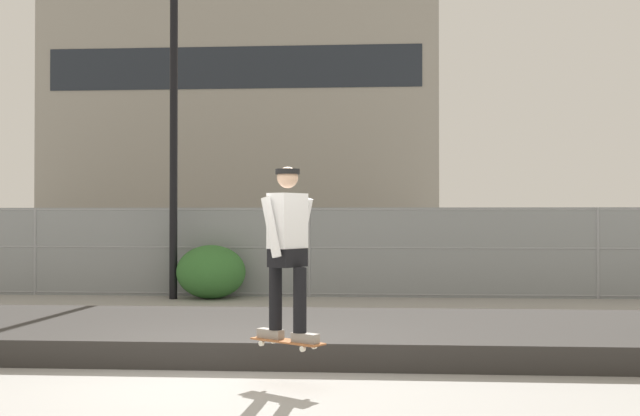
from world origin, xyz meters
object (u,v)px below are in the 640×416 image
at_px(skateboard, 287,342).
at_px(street_lamp, 174,88).
at_px(skater, 288,242).
at_px(parked_car_near, 144,249).
at_px(shrub_left, 211,272).

height_order(skateboard, street_lamp, street_lamp).
bearing_deg(skater, parked_car_near, 113.45).
distance_m(skater, parked_car_near, 12.56).
distance_m(parked_car_near, shrub_left, 4.63).
xyz_separation_m(parked_car_near, shrub_left, (2.57, -3.84, -0.29)).
distance_m(skateboard, street_lamp, 9.05).
height_order(skater, street_lamp, street_lamp).
xyz_separation_m(skater, parked_car_near, (-4.99, 11.51, -0.57)).
bearing_deg(parked_car_near, street_lamp, -65.16).
height_order(skateboard, parked_car_near, parked_car_near).
xyz_separation_m(skateboard, skater, (0.00, -0.00, 0.97)).
relative_size(street_lamp, parked_car_near, 1.52).
bearing_deg(skateboard, shrub_left, 107.52).
height_order(skateboard, shrub_left, shrub_left).
relative_size(skateboard, shrub_left, 0.55).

